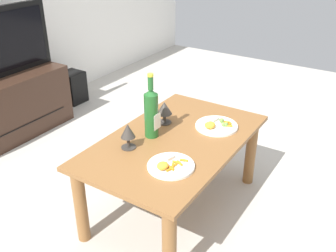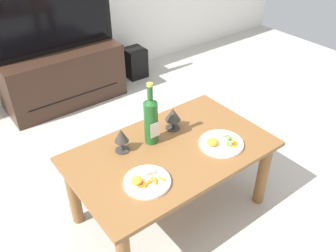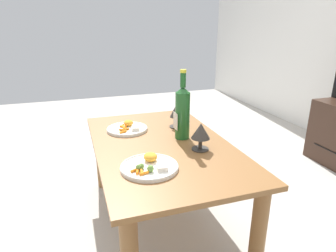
% 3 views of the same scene
% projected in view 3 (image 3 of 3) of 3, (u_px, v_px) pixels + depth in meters
% --- Properties ---
extents(ground_plane, '(6.40, 6.40, 0.00)m').
position_uv_depth(ground_plane, '(162.00, 220.00, 1.73)').
color(ground_plane, '#B7B2A8').
extents(dining_table, '(1.15, 0.70, 0.49)m').
position_uv_depth(dining_table, '(162.00, 159.00, 1.60)').
color(dining_table, brown).
rests_on(dining_table, ground_plane).
extents(wine_bottle, '(0.08, 0.08, 0.38)m').
position_uv_depth(wine_bottle, '(182.00, 111.00, 1.59)').
color(wine_bottle, '#1E5923').
rests_on(wine_bottle, dining_table).
extents(goblet_left, '(0.08, 0.08, 0.15)m').
position_uv_depth(goblet_left, '(176.00, 112.00, 1.78)').
color(goblet_left, '#38332D').
rests_on(goblet_left, dining_table).
extents(goblet_right, '(0.10, 0.10, 0.14)m').
position_uv_depth(goblet_right, '(201.00, 132.00, 1.46)').
color(goblet_right, '#38332D').
rests_on(goblet_right, dining_table).
extents(dinner_plate_left, '(0.24, 0.24, 0.05)m').
position_uv_depth(dinner_plate_left, '(127.00, 128.00, 1.76)').
color(dinner_plate_left, white).
rests_on(dinner_plate_left, dining_table).
extents(dinner_plate_right, '(0.26, 0.26, 0.05)m').
position_uv_depth(dinner_plate_right, '(150.00, 166.00, 1.29)').
color(dinner_plate_right, white).
rests_on(dinner_plate_right, dining_table).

